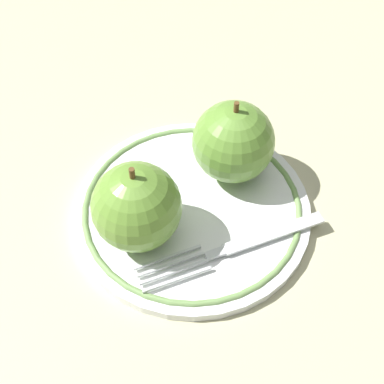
{
  "coord_description": "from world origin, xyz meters",
  "views": [
    {
      "loc": [
        -0.27,
        0.11,
        0.42
      ],
      "look_at": [
        0.01,
        -0.01,
        0.03
      ],
      "focal_mm": 50.0,
      "sensor_mm": 36.0,
      "label": 1
    }
  ],
  "objects_px": {
    "plate": "(192,209)",
    "apple_second_whole": "(138,209)",
    "fork": "(239,245)",
    "apple_red_whole": "(233,142)"
  },
  "relations": [
    {
      "from": "apple_red_whole",
      "to": "apple_second_whole",
      "type": "bearing_deg",
      "value": 109.67
    },
    {
      "from": "apple_red_whole",
      "to": "apple_second_whole",
      "type": "height_order",
      "value": "same"
    },
    {
      "from": "plate",
      "to": "apple_second_whole",
      "type": "relative_size",
      "value": 2.55
    },
    {
      "from": "apple_red_whole",
      "to": "apple_second_whole",
      "type": "distance_m",
      "value": 0.12
    },
    {
      "from": "apple_red_whole",
      "to": "fork",
      "type": "relative_size",
      "value": 0.49
    },
    {
      "from": "apple_red_whole",
      "to": "fork",
      "type": "distance_m",
      "value": 0.1
    },
    {
      "from": "plate",
      "to": "apple_second_whole",
      "type": "bearing_deg",
      "value": 103.45
    },
    {
      "from": "plate",
      "to": "fork",
      "type": "distance_m",
      "value": 0.06
    },
    {
      "from": "plate",
      "to": "fork",
      "type": "relative_size",
      "value": 1.26
    },
    {
      "from": "plate",
      "to": "apple_second_whole",
      "type": "height_order",
      "value": "apple_second_whole"
    }
  ]
}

